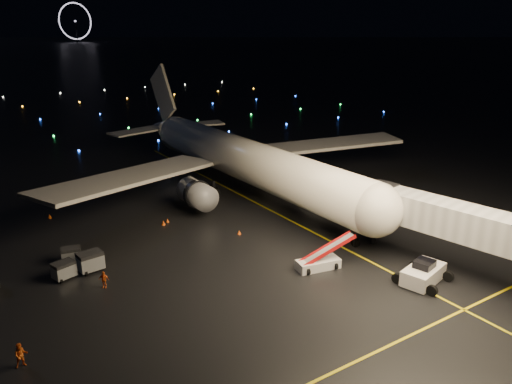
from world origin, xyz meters
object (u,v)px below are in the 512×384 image
airliner (232,133)px  baggage_cart_2 (64,270)px  belt_loader (318,254)px  crew_b (21,355)px  baggage_cart_0 (90,262)px  baggage_cart_1 (71,255)px  crew_c (104,280)px  pushback_tug (424,271)px

airliner → baggage_cart_2: (-26.56, -14.66, -7.09)m
belt_loader → crew_b: 25.99m
belt_loader → baggage_cart_0: 21.38m
airliner → baggage_cart_1: (-25.15, -11.63, -7.13)m
airliner → crew_c: airliner is taller
baggage_cart_2 → pushback_tug: bearing=-50.7°
baggage_cart_0 → baggage_cart_1: 3.06m
airliner → baggage_cart_2: size_ratio=29.37×
baggage_cart_0 → baggage_cart_2: size_ratio=1.17×
belt_loader → crew_b: size_ratio=3.39×
belt_loader → crew_b: (-25.98, -0.10, -0.58)m
pushback_tug → belt_loader: (-6.12, 7.22, 0.40)m
baggage_cart_1 → belt_loader: bearing=-24.3°
crew_b → baggage_cart_2: bearing=66.8°
airliner → belt_loader: bearing=-104.2°
pushback_tug → crew_c: bearing=134.4°
airliner → crew_c: bearing=-143.8°
baggage_cart_1 → baggage_cart_2: (-1.41, -3.02, 0.05)m
belt_loader → crew_b: bearing=-168.6°
pushback_tug → baggage_cart_2: bearing=131.2°
pushback_tug → baggage_cart_1: (-25.29, 21.42, -0.31)m
pushback_tug → baggage_cart_2: (-26.70, 18.40, -0.27)m
baggage_cart_2 → airliner: bearing=12.8°
belt_loader → baggage_cart_0: belt_loader is taller
crew_c → belt_loader: bearing=13.4°
baggage_cart_0 → baggage_cart_1: bearing=103.3°
baggage_cart_1 → baggage_cart_2: 3.34m
pushback_tug → baggage_cart_2: pushback_tug is taller
pushback_tug → baggage_cart_0: pushback_tug is taller
crew_c → baggage_cart_0: (-0.07, 3.82, 0.17)m
pushback_tug → crew_b: pushback_tug is taller
belt_loader → baggage_cart_2: size_ratio=3.20×
pushback_tug → baggage_cart_1: size_ratio=2.52×
airliner → crew_b: bearing=-142.1°
airliner → baggage_cart_0: airliner is taller
pushback_tug → baggage_cart_0: 30.53m
baggage_cart_1 → baggage_cart_0: bearing=-57.8°
pushback_tug → crew_b: 32.89m
airliner → baggage_cart_0: bearing=-150.1°
airliner → belt_loader: 27.29m
belt_loader → baggage_cart_1: 23.87m
baggage_cart_0 → baggage_cart_2: bearing=177.0°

